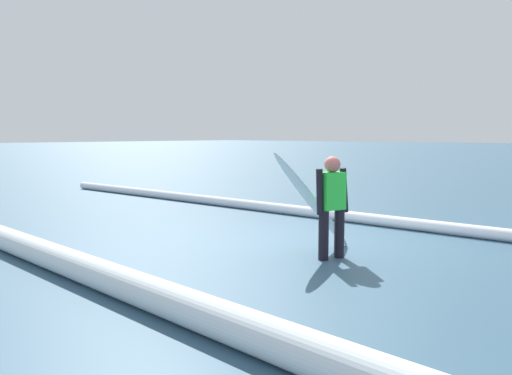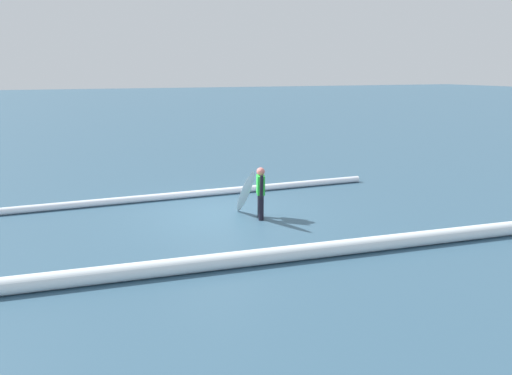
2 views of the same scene
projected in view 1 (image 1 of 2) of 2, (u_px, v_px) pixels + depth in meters
ground_plane at (312, 242)px, 8.76m from camera, size 195.98×195.98×0.00m
surfer at (332, 202)px, 7.51m from camera, size 0.29×0.56×1.41m
surfboard at (313, 203)px, 7.86m from camera, size 0.40×1.61×1.49m
wave_crest_foreground at (283, 209)px, 11.81m from camera, size 16.14×0.35×0.21m
wave_crest_midground at (187, 307)px, 4.92m from camera, size 15.41×1.56×0.34m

